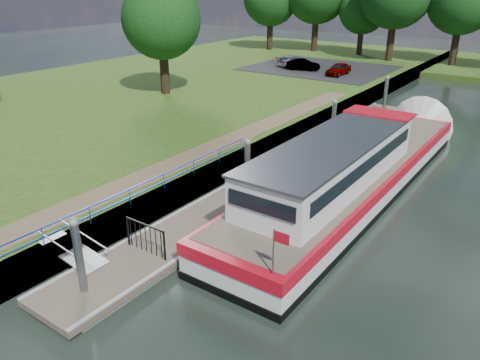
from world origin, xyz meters
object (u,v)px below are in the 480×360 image
Objects in this scene: pontoon at (295,167)px; car_c at (292,61)px; car_a at (339,69)px; car_b at (303,65)px; barge at (357,168)px.

car_c is (-14.00, 24.28, 1.18)m from pontoon.
car_b is at bearing 177.93° from car_a.
car_c is at bearing 165.89° from car_a.
car_a is at bearing 109.05° from pontoon.
car_b reaches higher than car_c.
pontoon is at bearing 171.96° from barge.
car_a reaches higher than pontoon.
pontoon is 25.61m from car_b.
car_a is 6.57m from car_c.
barge is at bearing -8.04° from pontoon.
barge is (3.60, -0.51, 0.90)m from pontoon.
car_a is 1.01× the size of car_b.
car_a is (-7.72, 22.36, 1.23)m from pontoon.
pontoon is 8.20× the size of car_c.
car_a is 4.08m from car_b.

